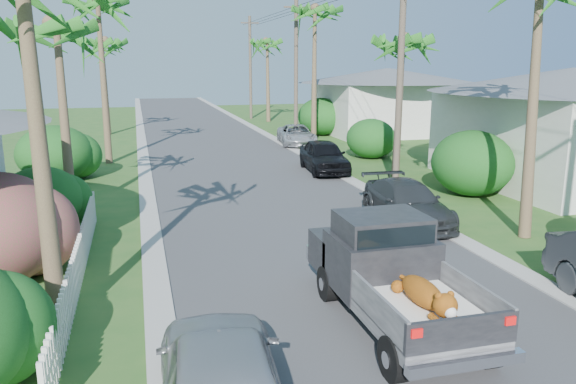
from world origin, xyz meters
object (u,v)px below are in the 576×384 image
object	(u,v)px
parked_car_rm	(407,203)
palm_l_b	(56,25)
parked_car_rf	(324,156)
pickup_truck	(386,269)
palm_l_d	(102,41)
utility_pole_b	(400,73)
utility_pole_d	(250,67)
house_right_far	(387,103)
palm_r_d	(267,41)
palm_l_c	(97,0)
parked_car_ln	(221,380)
palm_r_b	(402,40)
house_right_near	(570,131)
utility_pole_c	(296,69)
parked_car_rd	(297,135)
palm_r_c	(315,9)

from	to	relation	value
parked_car_rm	palm_l_b	distance (m)	12.42
parked_car_rm	parked_car_rf	bearing A→B (deg)	91.45
parked_car_rm	pickup_truck	bearing A→B (deg)	-117.41
pickup_truck	parked_car_rm	xyz separation A→B (m)	(3.53, 6.09, -0.37)
palm_l_b	palm_l_d	bearing A→B (deg)	89.22
pickup_truck	utility_pole_b	world-z (taller)	utility_pole_b
utility_pole_b	utility_pole_d	size ratio (longest dim) A/B	1.00
house_right_far	utility_pole_d	world-z (taller)	utility_pole_d
palm_l_d	house_right_far	xyz separation A→B (m)	(19.50, -4.00, -4.32)
palm_r_d	palm_l_c	bearing A→B (deg)	-124.78
parked_car_ln	palm_l_c	distance (m)	23.91
palm_r_b	house_right_near	world-z (taller)	palm_r_b
house_right_near	utility_pole_d	bearing A→B (deg)	103.43
house_right_near	house_right_far	world-z (taller)	house_right_near
parked_car_ln	utility_pole_b	bearing A→B (deg)	-119.09
utility_pole_c	house_right_far	bearing A→B (deg)	15.12
parked_car_rm	house_right_far	bearing A→B (deg)	69.54
parked_car_ln	palm_l_b	distance (m)	14.15
parked_car_rf	parked_car_rd	xyz separation A→B (m)	(1.17, 8.77, -0.12)
parked_car_rd	palm_l_b	size ratio (longest dim) A/B	0.59
palm_l_d	parked_car_rd	bearing A→B (deg)	-35.79
pickup_truck	palm_r_b	bearing A→B (deg)	63.40
parked_car_rm	palm_r_b	bearing A→B (deg)	69.41
pickup_truck	parked_car_rf	world-z (taller)	pickup_truck
pickup_truck	house_right_near	size ratio (longest dim) A/B	0.57
palm_l_d	palm_r_b	size ratio (longest dim) A/B	1.07
parked_car_rm	parked_car_rf	world-z (taller)	parked_car_rf
parked_car_ln	palm_r_c	bearing A→B (deg)	-105.35
house_right_far	parked_car_rf	bearing A→B (deg)	-125.07
utility_pole_d	utility_pole_b	bearing A→B (deg)	-90.00
utility_pole_b	utility_pole_c	distance (m)	15.00
utility_pole_c	palm_l_d	bearing A→B (deg)	153.62
palm_l_b	palm_l_c	bearing A→B (deg)	85.43
utility_pole_c	palm_r_c	bearing A→B (deg)	-73.30
palm_r_d	utility_pole_d	world-z (taller)	utility_pole_d
parked_car_rm	palm_l_c	world-z (taller)	palm_l_c
palm_l_d	utility_pole_c	size ratio (longest dim) A/B	0.86
house_right_far	palm_l_c	bearing A→B (deg)	-157.17
utility_pole_d	palm_l_b	bearing A→B (deg)	-111.80
palm_l_c	palm_r_b	world-z (taller)	palm_l_c
utility_pole_c	parked_car_rd	bearing A→B (deg)	-104.68
parked_car_rm	palm_r_c	distance (m)	19.55
parked_car_rf	parked_car_ln	bearing A→B (deg)	-108.31
utility_pole_d	palm_r_b	bearing A→B (deg)	-87.95
pickup_truck	palm_l_b	size ratio (longest dim) A/B	0.69
parked_car_rd	house_right_far	xyz separation A→B (m)	(8.00, 4.29, 1.51)
parked_car_rf	palm_l_c	distance (m)	13.18
pickup_truck	palm_r_c	distance (m)	25.73
parked_car_ln	palm_l_d	world-z (taller)	palm_l_d
house_right_near	utility_pole_b	xyz separation A→B (m)	(-7.40, 1.00, 2.38)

